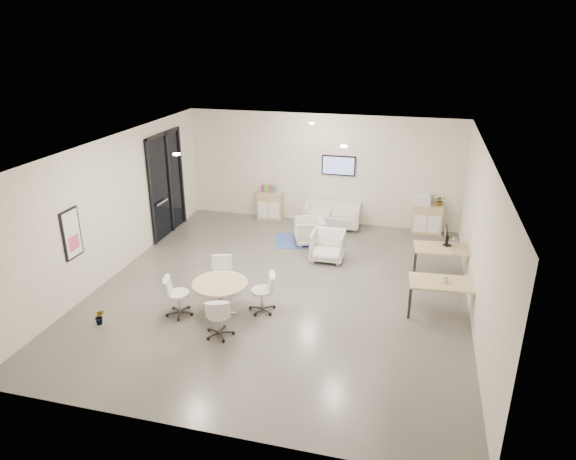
# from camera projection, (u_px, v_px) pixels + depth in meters

# --- Properties ---
(room_shell) EXTENTS (9.60, 10.60, 4.80)m
(room_shell) POSITION_uv_depth(u_px,v_px,m) (281.00, 222.00, 10.89)
(room_shell) COLOR #504E49
(room_shell) RESTS_ON ground
(glass_door) EXTENTS (0.09, 1.90, 2.85)m
(glass_door) POSITION_uv_depth(u_px,v_px,m) (167.00, 181.00, 14.10)
(glass_door) COLOR black
(glass_door) RESTS_ON room_shell
(artwork) EXTENTS (0.05, 0.54, 1.04)m
(artwork) POSITION_uv_depth(u_px,v_px,m) (72.00, 234.00, 10.39)
(artwork) COLOR black
(artwork) RESTS_ON room_shell
(wall_tv) EXTENTS (0.98, 0.06, 0.58)m
(wall_tv) POSITION_uv_depth(u_px,v_px,m) (339.00, 166.00, 14.74)
(wall_tv) COLOR black
(wall_tv) RESTS_ON room_shell
(ceiling_spots) EXTENTS (3.14, 4.14, 0.03)m
(ceiling_spots) POSITION_uv_depth(u_px,v_px,m) (282.00, 140.00, 11.10)
(ceiling_spots) COLOR #FFEAC6
(ceiling_spots) RESTS_ON room_shell
(sideboard_left) EXTENTS (0.74, 0.39, 0.84)m
(sideboard_left) POSITION_uv_depth(u_px,v_px,m) (270.00, 206.00, 15.53)
(sideboard_left) COLOR tan
(sideboard_left) RESTS_ON room_shell
(sideboard_right) EXTENTS (0.83, 0.40, 0.83)m
(sideboard_right) POSITION_uv_depth(u_px,v_px,m) (427.00, 219.00, 14.45)
(sideboard_right) COLOR tan
(sideboard_right) RESTS_ON room_shell
(books) EXTENTS (0.44, 0.14, 0.22)m
(books) POSITION_uv_depth(u_px,v_px,m) (269.00, 189.00, 15.35)
(books) COLOR red
(books) RESTS_ON sideboard_left
(printer) EXTENTS (0.47, 0.40, 0.33)m
(printer) POSITION_uv_depth(u_px,v_px,m) (422.00, 199.00, 14.29)
(printer) COLOR white
(printer) RESTS_ON sideboard_right
(loveseat) EXTENTS (1.64, 0.88, 0.60)m
(loveseat) POSITION_uv_depth(u_px,v_px,m) (332.00, 216.00, 14.95)
(loveseat) COLOR silver
(loveseat) RESTS_ON room_shell
(blue_rug) EXTENTS (1.89, 1.52, 0.01)m
(blue_rug) POSITION_uv_depth(u_px,v_px,m) (306.00, 240.00, 14.06)
(blue_rug) COLOR #334A9B
(blue_rug) RESTS_ON room_shell
(armchair_left) EXTENTS (0.91, 0.94, 0.77)m
(armchair_left) POSITION_uv_depth(u_px,v_px,m) (309.00, 230.00, 13.76)
(armchair_left) COLOR silver
(armchair_left) RESTS_ON room_shell
(armchair_right) EXTENTS (0.82, 0.77, 0.83)m
(armchair_right) POSITION_uv_depth(u_px,v_px,m) (328.00, 244.00, 12.76)
(armchair_right) COLOR silver
(armchair_right) RESTS_ON room_shell
(desk_rear) EXTENTS (1.52, 0.87, 0.76)m
(desk_rear) POSITION_uv_depth(u_px,v_px,m) (447.00, 251.00, 11.72)
(desk_rear) COLOR tan
(desk_rear) RESTS_ON room_shell
(desk_front) EXTENTS (1.47, 0.82, 0.74)m
(desk_front) POSITION_uv_depth(u_px,v_px,m) (446.00, 286.00, 10.19)
(desk_front) COLOR tan
(desk_front) RESTS_ON room_shell
(monitor) EXTENTS (0.20, 0.50, 0.44)m
(monitor) POSITION_uv_depth(u_px,v_px,m) (446.00, 236.00, 11.75)
(monitor) COLOR black
(monitor) RESTS_ON desk_rear
(round_table) EXTENTS (1.12, 1.12, 0.68)m
(round_table) POSITION_uv_depth(u_px,v_px,m) (220.00, 286.00, 10.30)
(round_table) COLOR tan
(round_table) RESTS_ON room_shell
(meeting_chairs) EXTENTS (2.32, 2.32, 0.82)m
(meeting_chairs) POSITION_uv_depth(u_px,v_px,m) (221.00, 295.00, 10.37)
(meeting_chairs) COLOR white
(meeting_chairs) RESTS_ON room_shell
(plant_cabinet) EXTENTS (0.27, 0.30, 0.23)m
(plant_cabinet) POSITION_uv_depth(u_px,v_px,m) (440.00, 202.00, 14.21)
(plant_cabinet) COLOR #3F7F3F
(plant_cabinet) RESTS_ON sideboard_right
(plant_floor) EXTENTS (0.28, 0.37, 0.15)m
(plant_floor) POSITION_uv_depth(u_px,v_px,m) (100.00, 321.00, 10.07)
(plant_floor) COLOR #3F7F3F
(plant_floor) RESTS_ON room_shell
(cup) EXTENTS (0.15, 0.14, 0.13)m
(cup) POSITION_uv_depth(u_px,v_px,m) (446.00, 280.00, 10.11)
(cup) COLOR white
(cup) RESTS_ON desk_front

